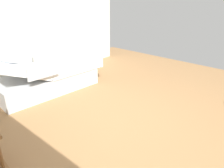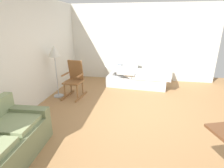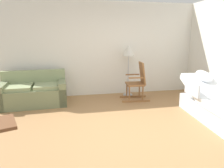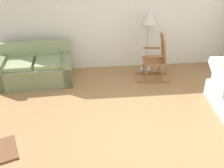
# 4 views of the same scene
# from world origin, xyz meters

# --- Properties ---
(ground_plane) EXTENTS (7.21, 7.21, 0.00)m
(ground_plane) POSITION_xyz_m (0.00, 0.00, 0.00)
(ground_plane) COLOR #9E7247
(side_wall) EXTENTS (0.10, 5.29, 2.70)m
(side_wall) POSITION_xyz_m (2.94, 0.00, 1.35)
(side_wall) COLOR silver
(side_wall) RESTS_ON ground
(hospital_bed) EXTENTS (1.12, 2.16, 0.97)m
(hospital_bed) POSITION_xyz_m (2.16, 0.06, 0.30)
(hospital_bed) COLOR silver
(hospital_bed) RESTS_ON ground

